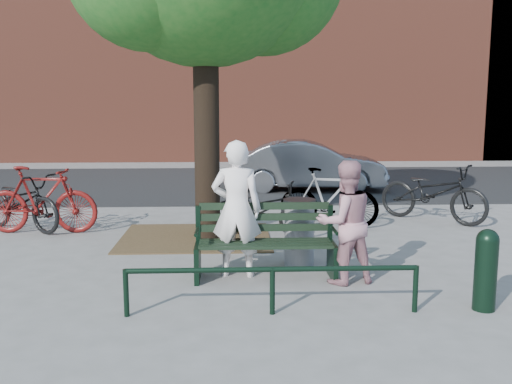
{
  "coord_description": "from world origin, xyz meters",
  "views": [
    {
      "loc": [
        -0.42,
        -6.84,
        2.18
      ],
      "look_at": [
        -0.07,
        1.0,
        0.94
      ],
      "focal_mm": 40.0,
      "sensor_mm": 36.0,
      "label": 1
    }
  ],
  "objects_px": {
    "bollard": "(486,267)",
    "parked_car": "(309,166)",
    "person_left": "(237,209)",
    "litter_bin": "(299,232)",
    "bicycle_c": "(262,209)",
    "person_right": "(345,222)",
    "park_bench": "(265,240)"
  },
  "relations": [
    {
      "from": "bollard",
      "to": "parked_car",
      "type": "xyz_separation_m",
      "value": [
        -0.74,
        8.33,
        0.15
      ]
    },
    {
      "from": "person_left",
      "to": "litter_bin",
      "type": "relative_size",
      "value": 1.92
    },
    {
      "from": "bicycle_c",
      "to": "parked_car",
      "type": "height_order",
      "value": "parked_car"
    },
    {
      "from": "person_right",
      "to": "litter_bin",
      "type": "relative_size",
      "value": 1.67
    },
    {
      "from": "person_left",
      "to": "parked_car",
      "type": "height_order",
      "value": "person_left"
    },
    {
      "from": "litter_bin",
      "to": "parked_car",
      "type": "distance_m",
      "value": 6.64
    },
    {
      "from": "litter_bin",
      "to": "parked_car",
      "type": "height_order",
      "value": "parked_car"
    },
    {
      "from": "person_left",
      "to": "bicycle_c",
      "type": "height_order",
      "value": "person_left"
    },
    {
      "from": "person_left",
      "to": "bicycle_c",
      "type": "bearing_deg",
      "value": -95.1
    },
    {
      "from": "litter_bin",
      "to": "bicycle_c",
      "type": "distance_m",
      "value": 1.72
    },
    {
      "from": "person_right",
      "to": "bicycle_c",
      "type": "bearing_deg",
      "value": -85.53
    },
    {
      "from": "person_left",
      "to": "litter_bin",
      "type": "height_order",
      "value": "person_left"
    },
    {
      "from": "park_bench",
      "to": "person_left",
      "type": "bearing_deg",
      "value": 168.64
    },
    {
      "from": "park_bench",
      "to": "person_left",
      "type": "height_order",
      "value": "person_left"
    },
    {
      "from": "person_right",
      "to": "parked_car",
      "type": "distance_m",
      "value": 7.36
    },
    {
      "from": "person_left",
      "to": "bollard",
      "type": "relative_size",
      "value": 1.97
    },
    {
      "from": "park_bench",
      "to": "litter_bin",
      "type": "xyz_separation_m",
      "value": [
        0.49,
        0.52,
        -0.02
      ]
    },
    {
      "from": "park_bench",
      "to": "bollard",
      "type": "height_order",
      "value": "park_bench"
    },
    {
      "from": "park_bench",
      "to": "litter_bin",
      "type": "height_order",
      "value": "park_bench"
    },
    {
      "from": "litter_bin",
      "to": "person_left",
      "type": "bearing_deg",
      "value": -151.96
    },
    {
      "from": "bollard",
      "to": "bicycle_c",
      "type": "height_order",
      "value": "bicycle_c"
    },
    {
      "from": "person_left",
      "to": "person_right",
      "type": "bearing_deg",
      "value": 172.2
    },
    {
      "from": "bollard",
      "to": "litter_bin",
      "type": "height_order",
      "value": "litter_bin"
    },
    {
      "from": "park_bench",
      "to": "bicycle_c",
      "type": "distance_m",
      "value": 2.2
    },
    {
      "from": "litter_bin",
      "to": "parked_car",
      "type": "xyz_separation_m",
      "value": [
        1.02,
        6.56,
        0.16
      ]
    },
    {
      "from": "litter_bin",
      "to": "parked_car",
      "type": "relative_size",
      "value": 0.24
    },
    {
      "from": "person_left",
      "to": "parked_car",
      "type": "relative_size",
      "value": 0.46
    },
    {
      "from": "litter_bin",
      "to": "parked_car",
      "type": "bearing_deg",
      "value": 81.14
    },
    {
      "from": "park_bench",
      "to": "parked_car",
      "type": "relative_size",
      "value": 0.46
    },
    {
      "from": "parked_car",
      "to": "litter_bin",
      "type": "bearing_deg",
      "value": 175.53
    },
    {
      "from": "bollard",
      "to": "litter_bin",
      "type": "xyz_separation_m",
      "value": [
        -1.76,
        1.77,
        -0.01
      ]
    },
    {
      "from": "park_bench",
      "to": "person_right",
      "type": "bearing_deg",
      "value": -15.47
    }
  ]
}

